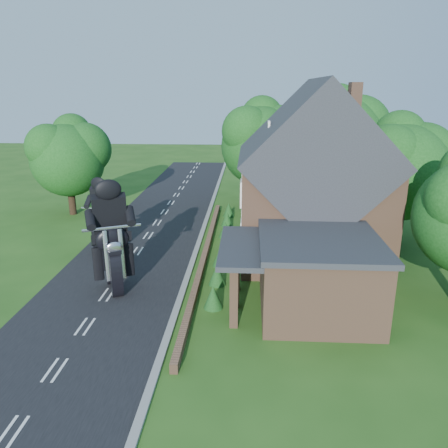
# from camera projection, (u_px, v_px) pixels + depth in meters

# --- Properties ---
(ground) EXTENTS (120.00, 120.00, 0.00)m
(ground) POSITION_uv_depth(u_px,v_px,m) (107.00, 295.00, 21.38)
(ground) COLOR #254F16
(ground) RESTS_ON ground
(road) EXTENTS (7.00, 80.00, 0.02)m
(road) POSITION_uv_depth(u_px,v_px,m) (107.00, 295.00, 21.38)
(road) COLOR black
(road) RESTS_ON ground
(kerb) EXTENTS (0.30, 80.00, 0.12)m
(kerb) POSITION_uv_depth(u_px,v_px,m) (181.00, 296.00, 21.16)
(kerb) COLOR gray
(kerb) RESTS_ON ground
(garden_wall) EXTENTS (0.30, 22.00, 0.40)m
(garden_wall) POSITION_uv_depth(u_px,v_px,m) (205.00, 256.00, 25.85)
(garden_wall) COLOR brown
(garden_wall) RESTS_ON ground
(house) EXTENTS (9.54, 8.64, 10.24)m
(house) POSITION_uv_depth(u_px,v_px,m) (312.00, 185.00, 25.23)
(house) COLOR brown
(house) RESTS_ON ground
(annex) EXTENTS (7.05, 5.94, 3.44)m
(annex) POSITION_uv_depth(u_px,v_px,m) (315.00, 273.00, 19.55)
(annex) COLOR brown
(annex) RESTS_ON ground
(tree_house_right) EXTENTS (6.51, 6.00, 8.40)m
(tree_house_right) POSITION_uv_depth(u_px,v_px,m) (407.00, 164.00, 27.13)
(tree_house_right) COLOR black
(tree_house_right) RESTS_ON ground
(tree_behind_house) EXTENTS (7.81, 7.20, 10.08)m
(tree_behind_house) POSITION_uv_depth(u_px,v_px,m) (343.00, 134.00, 34.13)
(tree_behind_house) COLOR black
(tree_behind_house) RESTS_ON ground
(tree_behind_left) EXTENTS (6.94, 6.40, 9.16)m
(tree_behind_left) POSITION_uv_depth(u_px,v_px,m) (266.00, 139.00, 35.55)
(tree_behind_left) COLOR black
(tree_behind_left) RESTS_ON ground
(tree_far_road) EXTENTS (6.08, 5.60, 7.84)m
(tree_far_road) POSITION_uv_depth(u_px,v_px,m) (72.00, 154.00, 33.77)
(tree_far_road) COLOR black
(tree_far_road) RESTS_ON ground
(shrub_a) EXTENTS (0.90, 0.90, 1.10)m
(shrub_a) POSITION_uv_depth(u_px,v_px,m) (213.00, 297.00, 19.97)
(shrub_a) COLOR #133E16
(shrub_a) RESTS_ON ground
(shrub_b) EXTENTS (0.90, 0.90, 1.10)m
(shrub_b) POSITION_uv_depth(u_px,v_px,m) (217.00, 275.00, 22.35)
(shrub_b) COLOR #133E16
(shrub_b) RESTS_ON ground
(shrub_c) EXTENTS (0.90, 0.90, 1.10)m
(shrub_c) POSITION_uv_depth(u_px,v_px,m) (220.00, 257.00, 24.74)
(shrub_c) COLOR #133E16
(shrub_c) RESTS_ON ground
(shrub_d) EXTENTS (0.90, 0.90, 1.10)m
(shrub_d) POSITION_uv_depth(u_px,v_px,m) (225.00, 229.00, 29.50)
(shrub_d) COLOR #133E16
(shrub_d) RESTS_ON ground
(shrub_e) EXTENTS (0.90, 0.90, 1.10)m
(shrub_e) POSITION_uv_depth(u_px,v_px,m) (227.00, 219.00, 31.89)
(shrub_e) COLOR #133E16
(shrub_e) RESTS_ON ground
(shrub_f) EXTENTS (0.90, 0.90, 1.10)m
(shrub_f) POSITION_uv_depth(u_px,v_px,m) (229.00, 210.00, 34.27)
(shrub_f) COLOR #133E16
(shrub_f) RESTS_ON ground
(motorcycle_lead) EXTENTS (1.18, 1.85, 1.70)m
(motorcycle_lead) POSITION_uv_depth(u_px,v_px,m) (114.00, 275.00, 21.63)
(motorcycle_lead) COLOR black
(motorcycle_lead) RESTS_ON ground
(motorcycle_follow) EXTENTS (0.73, 1.57, 1.42)m
(motorcycle_follow) POSITION_uv_depth(u_px,v_px,m) (105.00, 242.00, 26.69)
(motorcycle_follow) COLOR black
(motorcycle_follow) RESTS_ON ground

